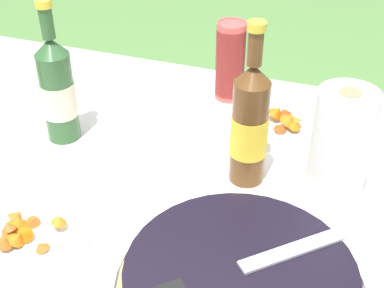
% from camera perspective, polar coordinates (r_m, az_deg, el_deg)
% --- Properties ---
extents(garden_table, '(1.77, 1.12, 0.73)m').
position_cam_1_polar(garden_table, '(1.12, -7.59, -7.43)').
color(garden_table, '#A87A47').
rests_on(garden_table, ground_plane).
extents(tablecloth, '(1.78, 1.13, 0.10)m').
position_cam_1_polar(tablecloth, '(1.09, -7.79, -5.52)').
color(tablecloth, white).
rests_on(tablecloth, garden_table).
extents(berry_tart, '(0.40, 0.40, 0.06)m').
position_cam_1_polar(berry_tart, '(0.87, 5.11, -14.51)').
color(berry_tart, '#38383D').
rests_on(berry_tart, tablecloth).
extents(serving_knife, '(0.29, 0.27, 0.01)m').
position_cam_1_polar(serving_knife, '(0.83, 3.40, -13.58)').
color(serving_knife, silver).
rests_on(serving_knife, berry_tart).
extents(cup_stack, '(0.07, 0.07, 0.20)m').
position_cam_1_polar(cup_stack, '(1.34, 4.10, 8.78)').
color(cup_stack, '#E04C47').
rests_on(cup_stack, tablecloth).
extents(cider_bottle_green, '(0.08, 0.08, 0.32)m').
position_cam_1_polar(cider_bottle_green, '(1.20, -14.15, 5.64)').
color(cider_bottle_green, '#2D562D').
rests_on(cider_bottle_green, tablecloth).
extents(cider_bottle_amber, '(0.07, 0.07, 0.34)m').
position_cam_1_polar(cider_bottle_amber, '(1.03, 6.16, 2.05)').
color(cider_bottle_amber, brown).
rests_on(cider_bottle_amber, tablecloth).
extents(snack_plate_left, '(0.23, 0.23, 0.06)m').
position_cam_1_polar(snack_plate_left, '(1.27, 10.63, 2.15)').
color(snack_plate_left, white).
rests_on(snack_plate_left, tablecloth).
extents(snack_plate_right, '(0.19, 0.19, 0.05)m').
position_cam_1_polar(snack_plate_right, '(0.99, -16.60, -9.52)').
color(snack_plate_right, white).
rests_on(snack_plate_right, tablecloth).
extents(paper_towel_roll, '(0.11, 0.11, 0.24)m').
position_cam_1_polar(paper_towel_roll, '(1.01, 15.50, -0.52)').
color(paper_towel_roll, white).
rests_on(paper_towel_roll, tablecloth).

